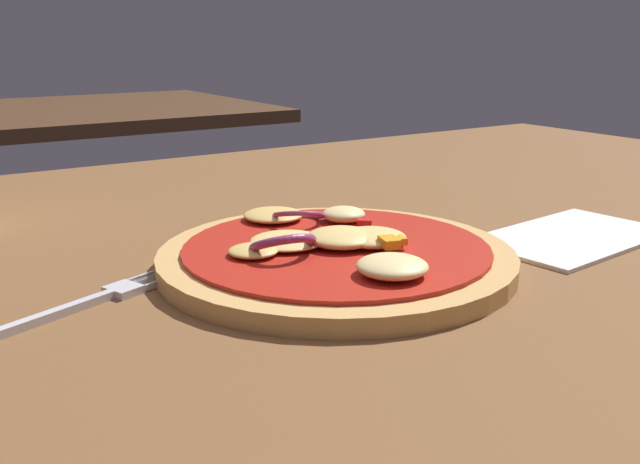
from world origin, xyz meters
TOP-DOWN VIEW (x-y plane):
  - dining_table at (0.00, 0.00)m, footprint 1.46×0.85m
  - pizza at (0.02, -0.04)m, footprint 0.24×0.24m
  - fork at (-0.14, -0.02)m, footprint 0.15×0.07m
  - napkin at (0.21, -0.08)m, footprint 0.16×0.11m
  - background_table at (0.09, 1.11)m, footprint 0.87×0.58m

SIDE VIEW (x-z plane):
  - dining_table at x=0.00m, z-range 0.00..0.03m
  - background_table at x=0.09m, z-range 0.00..0.03m
  - napkin at x=0.21m, z-range 0.03..0.03m
  - fork at x=-0.14m, z-range 0.03..0.03m
  - pizza at x=0.02m, z-range 0.02..0.05m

